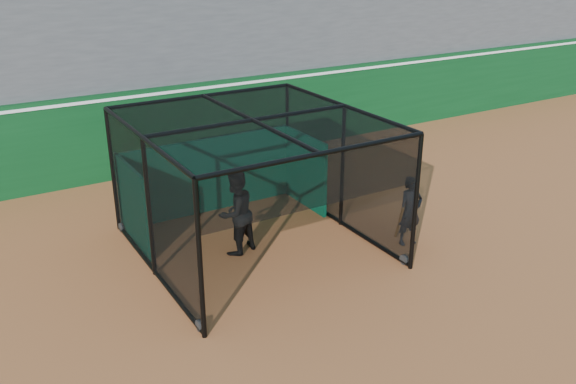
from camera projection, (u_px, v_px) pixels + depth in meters
ground at (310, 301)px, 11.61m from camera, size 120.00×120.00×0.00m
outfield_wall at (154, 128)px, 17.87m from camera, size 50.00×0.50×2.50m
grandstand at (106, 5)px, 19.66m from camera, size 50.00×7.85×8.95m
batting_cage at (254, 186)px, 13.13m from camera, size 4.77×5.13×2.94m
batter at (236, 213)px, 13.11m from camera, size 1.09×0.96×1.89m
on_deck_player at (410, 211)px, 13.56m from camera, size 0.63×0.44×1.59m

